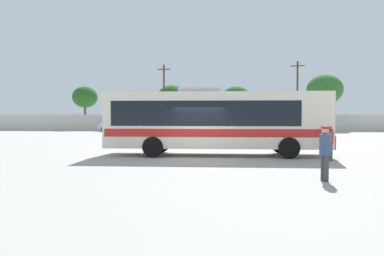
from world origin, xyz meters
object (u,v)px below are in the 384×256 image
object	(u,v)px
parked_car_second_black	(166,125)
parked_car_leftmost_silver	(117,125)
roadside_tree_left	(85,97)
roadside_tree_right	(325,90)
coach_bus_cream_red	(214,119)
passenger_waiting_on_apron	(325,150)
utility_pole_near	(164,96)
attendant_by_bus_door	(330,141)
parked_car_rightmost_silver	(279,126)
roadside_tree_midleft	(172,99)
roadside_tree_midright	(236,100)
parked_car_third_red	(226,125)
utility_pole_far	(297,94)

from	to	relation	value
parked_car_second_black	parked_car_leftmost_silver	bearing A→B (deg)	-178.42
roadside_tree_left	roadside_tree_right	distance (m)	32.70
roadside_tree_left	coach_bus_cream_red	bearing A→B (deg)	-59.88
roadside_tree_left	roadside_tree_right	bearing A→B (deg)	-1.97
passenger_waiting_on_apron	utility_pole_near	bearing A→B (deg)	105.91
attendant_by_bus_door	parked_car_rightmost_silver	world-z (taller)	attendant_by_bus_door
roadside_tree_midleft	roadside_tree_right	bearing A→B (deg)	-7.07
attendant_by_bus_door	coach_bus_cream_red	bearing A→B (deg)	159.93
coach_bus_cream_red	roadside_tree_midleft	xyz separation A→B (m)	(-6.26, 33.22, 2.43)
coach_bus_cream_red	roadside_tree_midleft	distance (m)	33.89
coach_bus_cream_red	parked_car_leftmost_silver	bearing A→B (deg)	115.49
passenger_waiting_on_apron	roadside_tree_midright	world-z (taller)	roadside_tree_midright
coach_bus_cream_red	roadside_tree_right	distance (m)	33.99
attendant_by_bus_door	roadside_tree_right	bearing A→B (deg)	74.87
attendant_by_bus_door	parked_car_third_red	world-z (taller)	attendant_by_bus_door
coach_bus_cream_red	roadside_tree_midright	distance (m)	34.65
utility_pole_far	passenger_waiting_on_apron	bearing A→B (deg)	-100.45
parked_car_leftmost_silver	parked_car_third_red	distance (m)	13.39
attendant_by_bus_door	roadside_tree_midright	size ratio (longest dim) A/B	0.26
passenger_waiting_on_apron	parked_car_third_red	bearing A→B (deg)	94.27
parked_car_leftmost_silver	parked_car_rightmost_silver	bearing A→B (deg)	-1.29
parked_car_third_red	roadside_tree_left	world-z (taller)	roadside_tree_left
coach_bus_cream_red	utility_pole_far	bearing A→B (deg)	70.79
attendant_by_bus_door	roadside_tree_midleft	bearing A→B (deg)	108.32
roadside_tree_left	roadside_tree_midleft	size ratio (longest dim) A/B	0.96
parked_car_second_black	roadside_tree_midleft	xyz separation A→B (m)	(-0.16, 7.54, 3.53)
attendant_by_bus_door	roadside_tree_midleft	xyz separation A→B (m)	(-11.65, 35.19, 3.41)
parked_car_third_red	roadside_tree_midright	xyz separation A→B (m)	(1.59, 9.09, 3.43)
parked_car_rightmost_silver	attendant_by_bus_door	bearing A→B (deg)	-94.26
parked_car_third_red	utility_pole_far	distance (m)	11.48
parked_car_second_black	roadside_tree_right	world-z (taller)	roadside_tree_right
utility_pole_far	utility_pole_near	bearing A→B (deg)	-178.54
roadside_tree_midleft	utility_pole_far	bearing A→B (deg)	-8.81
parked_car_rightmost_silver	roadside_tree_left	distance (m)	26.97
coach_bus_cream_red	roadside_tree_midright	xyz separation A→B (m)	(2.81, 34.46, 2.35)
coach_bus_cream_red	parked_car_third_red	bearing A→B (deg)	87.24
passenger_waiting_on_apron	roadside_tree_right	world-z (taller)	roadside_tree_right
attendant_by_bus_door	utility_pole_near	world-z (taller)	utility_pole_near
parked_car_third_red	parked_car_rightmost_silver	world-z (taller)	parked_car_third_red
passenger_waiting_on_apron	utility_pole_far	distance (m)	38.73
utility_pole_near	coach_bus_cream_red	bearing A→B (deg)	-76.91
utility_pole_near	utility_pole_far	bearing A→B (deg)	1.46
parked_car_second_black	parked_car_rightmost_silver	size ratio (longest dim) A/B	1.13
attendant_by_bus_door	parked_car_leftmost_silver	xyz separation A→B (m)	(-17.55, 27.48, -0.11)
roadside_tree_midleft	utility_pole_near	bearing A→B (deg)	-103.63
passenger_waiting_on_apron	parked_car_second_black	distance (m)	34.41
roadside_tree_midleft	coach_bus_cream_red	bearing A→B (deg)	-79.32
roadside_tree_left	roadside_tree_midleft	distance (m)	12.27
roadside_tree_left	roadside_tree_right	world-z (taller)	roadside_tree_right
parked_car_second_black	parked_car_rightmost_silver	distance (m)	13.52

